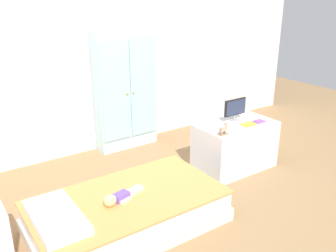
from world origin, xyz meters
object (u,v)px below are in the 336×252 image
wardrobe (126,91)px  tv_monitor (235,108)px  book_purple (259,121)px  book_yellow (248,124)px  doll (117,198)px  tv_stand (235,146)px  bed (128,212)px  rocking_horse_toy (224,128)px

wardrobe → tv_monitor: (0.73, -1.11, -0.06)m
book_purple → tv_monitor: bearing=132.7°
wardrobe → book_purple: size_ratio=12.73×
book_yellow → book_purple: size_ratio=1.35×
doll → book_purple: size_ratio=3.47×
doll → tv_stand: (1.59, 0.32, -0.06)m
book_purple → bed: bearing=-174.0°
bed → tv_monitor: (1.53, 0.37, 0.52)m
bed → wardrobe: size_ratio=1.09×
wardrobe → book_yellow: (0.74, -1.31, -0.19)m
wardrobe → book_purple: wardrobe is taller
tv_monitor → bed: bearing=-166.3°
tv_stand → book_purple: book_purple is taller
tv_monitor → book_yellow: size_ratio=1.90×
tv_stand → tv_monitor: tv_monitor is taller
tv_monitor → book_yellow: bearing=-85.4°
wardrobe → book_yellow: wardrobe is taller
tv_stand → rocking_horse_toy: size_ratio=6.47×
wardrobe → book_yellow: bearing=-60.3°
doll → book_yellow: size_ratio=2.57×
doll → tv_monitor: tv_monitor is taller
book_yellow → tv_stand: bearing=120.1°
wardrobe → tv_stand: bearing=-60.4°
bed → rocking_horse_toy: 1.24m
doll → book_yellow: bearing=7.1°
bed → tv_monitor: tv_monitor is taller
tv_monitor → rocking_horse_toy: bearing=-147.4°
doll → tv_stand: tv_stand is taller
bed → doll: bearing=-165.9°
book_yellow → wardrobe: bearing=119.7°
bed → doll: doll is taller
tv_stand → book_yellow: bearing=-59.9°
tv_stand → book_yellow: (0.06, -0.11, 0.27)m
tv_monitor → book_purple: tv_monitor is taller
rocking_horse_toy → book_purple: 0.56m
bed → book_yellow: size_ratio=10.32×
wardrobe → tv_stand: 1.45m
tv_stand → wardrobe: bearing=119.6°
bed → tv_stand: 1.51m
doll → tv_stand: bearing=11.3°
doll → book_purple: (1.81, 0.21, 0.21)m
tv_stand → rocking_horse_toy: bearing=-154.3°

